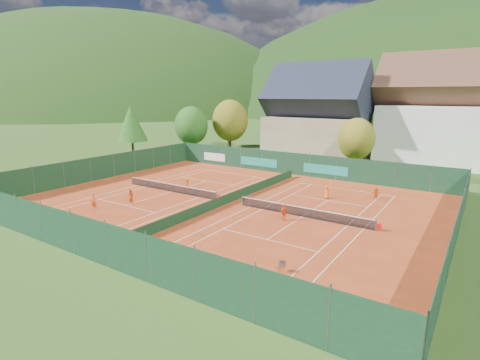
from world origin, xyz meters
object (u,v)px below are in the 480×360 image
object	(u,v)px
ball_hopper	(282,264)
player_right_near	(284,212)
hotel_block_a	(451,117)
player_left_far	(187,184)
chalet	(317,119)
player_right_far_b	(376,194)
player_right_far_a	(327,192)
player_left_mid	(131,197)
player_left_near	(94,201)

from	to	relation	value
ball_hopper	player_right_near	size ratio (longest dim) A/B	0.54
hotel_block_a	player_left_far	bearing A→B (deg)	-124.11
player_left_far	player_right_near	world-z (taller)	player_right_near
chalet	ball_hopper	xyz separation A→B (m)	(14.40, -40.51, -6.07)
player_right_near	player_right_far_b	bearing A→B (deg)	3.02
hotel_block_a	ball_hopper	bearing A→B (deg)	-95.65
player_right_far_a	chalet	bearing A→B (deg)	-94.71
hotel_block_a	player_right_far_a	distance (m)	30.91
player_right_far_b	player_right_near	bearing A→B (deg)	70.92
ball_hopper	hotel_block_a	bearing A→B (deg)	84.35
hotel_block_a	player_right_far_a	size ratio (longest dim) A/B	15.65
hotel_block_a	player_right_near	distance (m)	39.39
player_left_mid	chalet	bearing A→B (deg)	75.57
player_right_far_b	player_left_far	bearing A→B (deg)	26.47
chalet	player_right_far_a	xyz separation A→B (m)	(10.61, -22.99, -5.93)
player_left_near	hotel_block_a	bearing A→B (deg)	32.47
hotel_block_a	ball_hopper	xyz separation A→B (m)	(-4.60, -46.51, -6.83)
player_left_near	player_right_far_a	xyz separation A→B (m)	(17.30, 15.76, -0.04)
player_left_far	player_right_far_b	bearing A→B (deg)	-152.09
ball_hopper	player_left_near	bearing A→B (deg)	175.22
hotel_block_a	player_right_near	bearing A→B (deg)	-103.27
player_left_near	player_right_far_b	distance (m)	28.44
player_left_near	player_left_far	size ratio (longest dim) A/B	1.12
player_left_mid	player_right_near	distance (m)	15.58
player_left_mid	player_left_near	bearing A→B (deg)	-125.63
chalet	hotel_block_a	xyz separation A→B (m)	(19.00, 6.00, 0.76)
player_left_far	ball_hopper	bearing A→B (deg)	152.12
player_left_mid	player_right_far_a	bearing A→B (deg)	32.71
hotel_block_a	player_right_far_b	world-z (taller)	hotel_block_a
player_left_mid	player_right_far_b	distance (m)	25.21
hotel_block_a	player_left_mid	xyz separation A→B (m)	(-23.99, -41.70, -6.64)
chalet	player_left_mid	bearing A→B (deg)	-97.96
player_left_mid	ball_hopper	bearing A→B (deg)	-20.39
ball_hopper	player_left_near	distance (m)	21.16
player_left_far	player_right_far_b	world-z (taller)	player_left_far
player_left_mid	hotel_block_a	bearing A→B (deg)	53.62
player_left_mid	player_right_far_a	xyz separation A→B (m)	(15.60, 12.72, -0.06)
player_right_near	player_right_far_b	xyz separation A→B (m)	(4.93, 11.43, -0.14)
player_right_near	player_right_far_b	world-z (taller)	player_right_near
hotel_block_a	player_left_far	size ratio (longest dim) A/B	16.48
chalet	player_left_far	size ratio (longest dim) A/B	12.36
chalet	ball_hopper	distance (m)	43.42
player_left_near	player_right_far_b	bearing A→B (deg)	12.60
ball_hopper	player_right_far_b	bearing A→B (deg)	88.25
player_right_far_b	chalet	bearing A→B (deg)	-49.36
player_left_near	chalet	bearing A→B (deg)	52.54
hotel_block_a	ball_hopper	size ratio (longest dim) A/B	27.00
ball_hopper	player_right_far_a	distance (m)	17.93
player_left_near	player_left_mid	xyz separation A→B (m)	(1.70, 3.04, 0.01)
ball_hopper	player_left_near	xyz separation A→B (m)	(-21.09, 1.76, 0.18)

